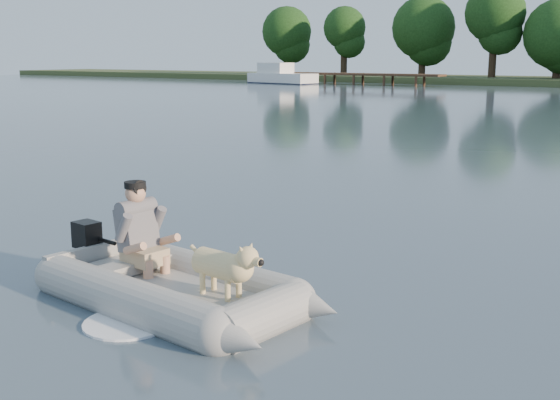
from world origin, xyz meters
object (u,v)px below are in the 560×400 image
Objects in this scene: dock at (349,79)px; dog at (220,270)px; dinghy at (175,253)px; cabin_cruiser at (282,73)px; man at (138,226)px.

dock is 58.93m from dog.
cabin_cruiser is (-32.55, 50.56, 0.40)m from dinghy.
dock is 58.22m from man.
dinghy is 0.63m from dog.
cabin_cruiser is (-33.18, 50.58, 0.47)m from dog.
cabin_cruiser reaches higher than dinghy.
cabin_cruiser reaches higher than dog.
dinghy is at bearing -175.43° from dog.
dinghy is 4.28× the size of man.
man reaches higher than dinghy.
man is 1.33m from dog.
dock is 4.04× the size of dinghy.
dog is 60.49m from cabin_cruiser.
dog is (27.01, -52.37, -0.02)m from dock.
cabin_cruiser is (-6.16, -1.79, 0.45)m from dock.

